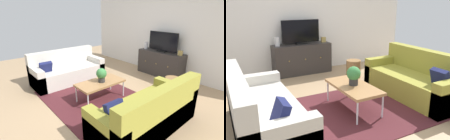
# 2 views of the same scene
# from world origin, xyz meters

# --- Properties ---
(ground_plane) EXTENTS (10.00, 10.00, 0.00)m
(ground_plane) POSITION_xyz_m (0.00, 0.00, 0.00)
(ground_plane) COLOR tan
(wall_back) EXTENTS (6.40, 0.12, 2.70)m
(wall_back) POSITION_xyz_m (0.00, 2.55, 1.35)
(wall_back) COLOR white
(wall_back) RESTS_ON ground_plane
(area_rug) EXTENTS (2.50, 1.90, 0.01)m
(area_rug) POSITION_xyz_m (0.00, -0.15, 0.01)
(area_rug) COLOR #4C1E23
(area_rug) RESTS_ON ground_plane
(couch_left_side) EXTENTS (0.84, 1.92, 0.86)m
(couch_left_side) POSITION_xyz_m (-1.44, -0.10, 0.29)
(couch_left_side) COLOR beige
(couch_left_side) RESTS_ON ground_plane
(couch_right_side) EXTENTS (0.84, 1.92, 0.86)m
(couch_right_side) POSITION_xyz_m (1.44, -0.10, 0.29)
(couch_right_side) COLOR olive
(couch_right_side) RESTS_ON ground_plane
(coffee_table) EXTENTS (0.54, 1.05, 0.42)m
(coffee_table) POSITION_xyz_m (0.07, -0.06, 0.39)
(coffee_table) COLOR #A37547
(coffee_table) RESTS_ON ground_plane
(potted_plant) EXTENTS (0.23, 0.23, 0.31)m
(potted_plant) POSITION_xyz_m (0.09, -0.04, 0.60)
(potted_plant) COLOR #2D2D2D
(potted_plant) RESTS_ON coffee_table
(tv_console) EXTENTS (1.42, 0.47, 0.74)m
(tv_console) POSITION_xyz_m (0.03, 2.27, 0.37)
(tv_console) COLOR #332D2B
(tv_console) RESTS_ON ground_plane
(flat_screen_tv) EXTENTS (0.93, 0.16, 0.58)m
(flat_screen_tv) POSITION_xyz_m (0.03, 2.29, 1.03)
(flat_screen_tv) COLOR black
(flat_screen_tv) RESTS_ON tv_console
(glass_vase) EXTENTS (0.11, 0.11, 0.21)m
(glass_vase) POSITION_xyz_m (-0.56, 2.27, 0.85)
(glass_vase) COLOR silver
(glass_vase) RESTS_ON tv_console
(mantel_clock) EXTENTS (0.11, 0.07, 0.13)m
(mantel_clock) POSITION_xyz_m (0.62, 2.27, 0.80)
(mantel_clock) COLOR tan
(mantel_clock) RESTS_ON tv_console
(wicker_basket) EXTENTS (0.34, 0.34, 0.42)m
(wicker_basket) POSITION_xyz_m (0.98, 1.38, 0.21)
(wicker_basket) COLOR olive
(wicker_basket) RESTS_ON ground_plane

